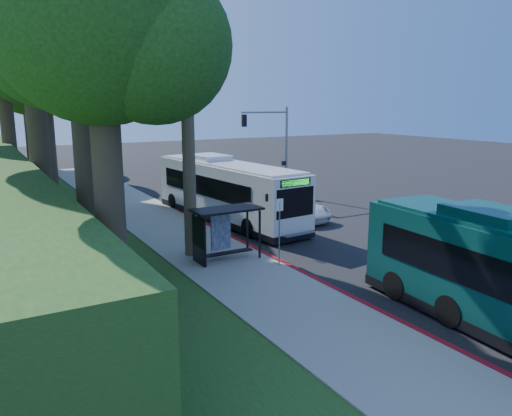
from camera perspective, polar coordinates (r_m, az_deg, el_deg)
ground at (r=29.64m, az=6.27°, el=-2.41°), size 140.00×140.00×0.00m
sidewalk at (r=26.12m, az=-6.83°, el=-4.26°), size 4.50×70.00×0.12m
red_curb at (r=23.73m, az=2.16°, el=-5.85°), size 0.25×30.00×0.13m
grass_verge at (r=29.33m, az=-21.07°, el=-3.25°), size 8.00×70.00×0.06m
bus_shelter at (r=23.17m, az=-4.04°, el=-1.83°), size 3.20×1.51×2.55m
stop_sign_pole at (r=22.16m, az=2.70°, el=-1.72°), size 0.35×0.06×3.17m
traffic_signal_pole at (r=39.23m, az=2.25°, el=7.72°), size 4.10×0.30×7.00m
tree_0 at (r=23.89m, az=-19.63°, el=20.66°), size 8.40×8.00×15.70m
tree_1 at (r=31.79m, az=-24.53°, el=20.75°), size 10.50×10.00×18.26m
tree_2 at (r=39.57m, az=-23.25°, el=15.60°), size 8.82×8.40×15.12m
tree_3 at (r=47.44m, az=-27.11°, el=16.34°), size 10.08×9.60×17.28m
tree_4 at (r=55.45m, az=-24.75°, el=13.39°), size 8.40×8.00×14.14m
tree_5 at (r=63.48m, az=-24.51°, el=12.40°), size 7.35×7.00×12.86m
tree_6 at (r=17.76m, az=-17.21°, el=19.18°), size 7.56×7.20×13.74m
white_bus at (r=31.49m, az=-3.43°, el=2.11°), size 4.14×13.55×3.98m
pickup at (r=31.91m, az=4.46°, el=0.04°), size 2.92×5.55×1.49m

